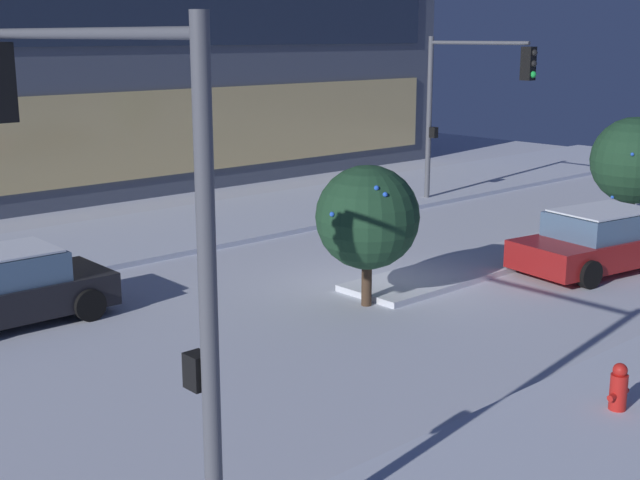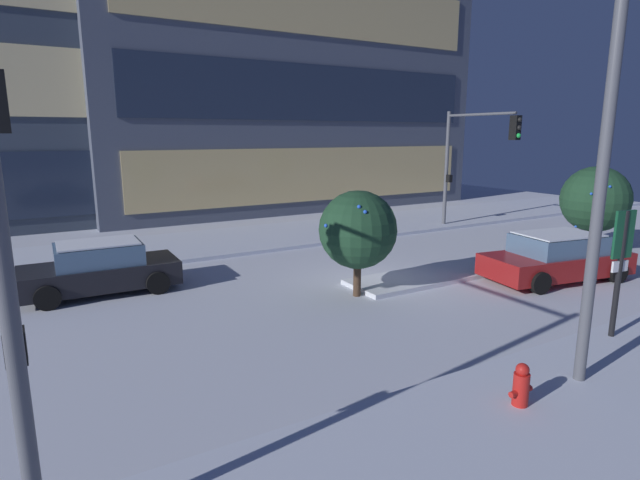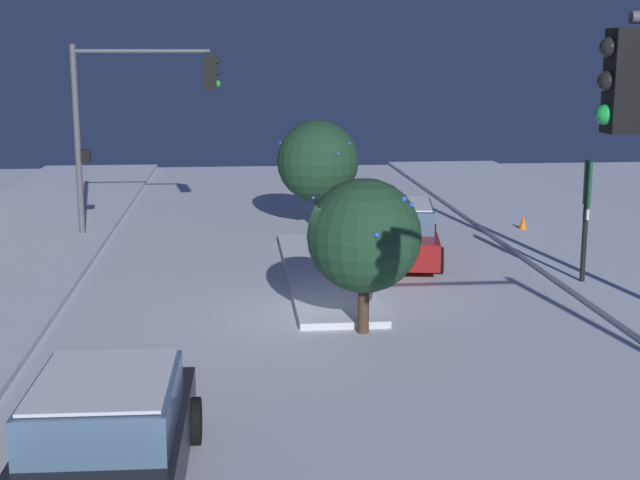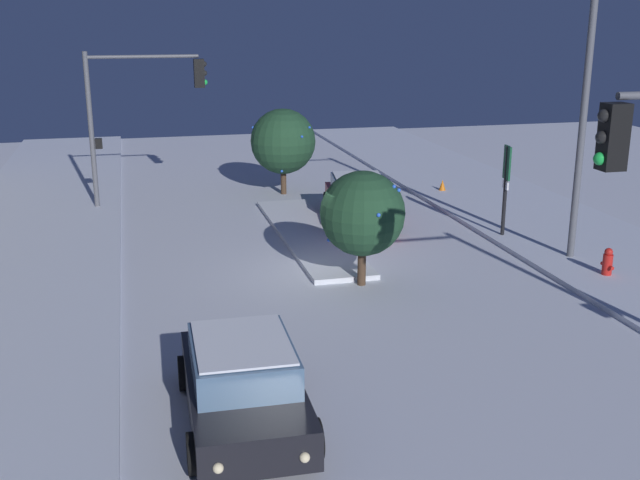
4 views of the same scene
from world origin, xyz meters
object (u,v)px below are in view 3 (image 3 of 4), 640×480
at_px(car_near, 399,232).
at_px(car_far, 106,440).
at_px(decorated_tree_left_of_median, 318,161).
at_px(parking_info_sign, 586,207).
at_px(traffic_light_corner_far_right, 134,106).
at_px(decorated_tree_median, 364,236).
at_px(construction_cone, 523,224).

distance_m(car_near, car_far, 13.82).
height_order(car_near, decorated_tree_left_of_median, decorated_tree_left_of_median).
relative_size(car_near, parking_info_sign, 1.69).
distance_m(car_far, traffic_light_corner_far_right, 16.54).
xyz_separation_m(car_far, decorated_tree_median, (6.22, -4.02, 1.20)).
bearing_deg(construction_cone, parking_info_sign, 174.16).
relative_size(parking_info_sign, decorated_tree_median, 0.98).
bearing_deg(car_far, construction_cone, 148.16).
bearing_deg(traffic_light_corner_far_right, car_near, -27.39).
bearing_deg(car_far, car_near, 156.28).
height_order(traffic_light_corner_far_right, decorated_tree_left_of_median, traffic_light_corner_far_right).
xyz_separation_m(car_near, decorated_tree_left_of_median, (4.58, 1.70, 1.36)).
distance_m(decorated_tree_median, construction_cone, 11.39).
bearing_deg(traffic_light_corner_far_right, decorated_tree_left_of_median, 9.65).
height_order(traffic_light_corner_far_right, parking_info_sign, traffic_light_corner_far_right).
bearing_deg(car_near, parking_info_sign, -122.47).
height_order(car_far, decorated_tree_median, decorated_tree_median).
distance_m(parking_info_sign, decorated_tree_median, 6.29).
bearing_deg(car_near, construction_cone, -45.29).
height_order(decorated_tree_median, decorated_tree_left_of_median, decorated_tree_left_of_median).
bearing_deg(parking_info_sign, traffic_light_corner_far_right, -24.09).
relative_size(car_near, decorated_tree_left_of_median, 1.49).
height_order(car_far, parking_info_sign, parking_info_sign).
bearing_deg(traffic_light_corner_far_right, car_far, -85.63).
distance_m(traffic_light_corner_far_right, parking_info_sign, 12.98).
distance_m(parking_info_sign, decorated_tree_left_of_median, 9.56).
xyz_separation_m(car_far, construction_cone, (15.64, -10.20, -0.44)).
bearing_deg(decorated_tree_median, car_near, -16.12).
xyz_separation_m(traffic_light_corner_far_right, decorated_tree_left_of_median, (0.91, -5.38, -1.77)).
relative_size(traffic_light_corner_far_right, construction_cone, 10.13).
height_order(car_near, decorated_tree_median, decorated_tree_median).
bearing_deg(car_near, car_far, 164.18).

